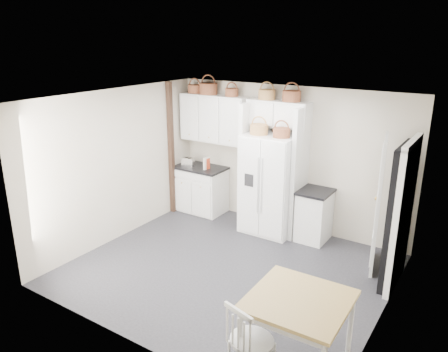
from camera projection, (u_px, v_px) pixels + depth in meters
The scene contains 29 objects.
floor at pixel (229, 270), 6.68m from camera, with size 4.50×4.50×0.00m, color black.
ceiling at pixel (229, 99), 5.88m from camera, with size 4.50×4.50×0.00m, color white.
wall_back at pixel (288, 158), 7.87m from camera, with size 4.50×4.50×0.00m, color beige.
wall_left at pixel (118, 165), 7.45m from camera, with size 4.00×4.00×0.00m, color beige.
wall_right at pixel (390, 225), 5.11m from camera, with size 4.00×4.00×0.00m, color beige.
refrigerator at pixel (270, 184), 7.76m from camera, with size 0.93×0.74×1.79m, color white.
base_cab_left at pixel (201, 190), 8.81m from camera, with size 0.96×0.61×0.89m, color white.
base_cab_right at pixel (314, 216), 7.55m from camera, with size 0.49×0.59×0.86m, color white.
dining_table at pixel (297, 333), 4.62m from camera, with size 1.00×1.00×0.84m, color olive.
windsor_chair at pixel (252, 341), 4.41m from camera, with size 0.47×0.43×0.96m, color white.
counter_left at pixel (201, 168), 8.66m from camera, with size 1.00×0.65×0.04m, color black.
counter_right at pixel (316, 192), 7.41m from camera, with size 0.53×0.63×0.04m, color black.
toaster at pixel (188, 162), 8.66m from camera, with size 0.25×0.14×0.17m, color silver.
cookbook_red at pixel (207, 164), 8.45m from camera, with size 0.03×0.14×0.21m, color #B43619.
cookbook_cream at pixel (207, 163), 8.45m from camera, with size 0.03×0.16×0.24m, color silver.
basket_upper_a at pixel (195, 89), 8.41m from camera, with size 0.28×0.28×0.16m, color brown.
basket_upper_b at pixel (208, 89), 8.23m from camera, with size 0.35×0.35×0.21m, color brown.
basket_upper_c at pixel (232, 92), 7.97m from camera, with size 0.25×0.25×0.15m, color brown.
basket_bridge_a at pixel (267, 95), 7.59m from camera, with size 0.30×0.30×0.17m, color #915C2C.
basket_bridge_b at pixel (292, 96), 7.34m from camera, with size 0.32×0.32×0.18m, color brown.
basket_fridge_a at pixel (259, 129), 7.49m from camera, with size 0.32×0.32×0.17m, color #915C2C.
basket_fridge_b at pixel (281, 133), 7.27m from camera, with size 0.29×0.29×0.16m, color brown.
upper_cabinet at pixel (214, 119), 8.33m from camera, with size 1.40×0.34×0.90m, color white.
bridge_cabinet at pixel (279, 114), 7.56m from camera, with size 1.12×0.34×0.45m, color white.
fridge_panel_left at pixel (248, 165), 8.02m from camera, with size 0.08×0.60×2.30m, color white.
fridge_panel_right at pixel (300, 174), 7.49m from camera, with size 0.08×0.60×2.30m, color white.
trim_post at pixel (171, 149), 8.50m from camera, with size 0.09×0.09×2.60m, color black.
doorway_void at pixel (399, 217), 6.03m from camera, with size 0.18×0.85×2.05m, color black.
door_slab at pixel (379, 204), 6.49m from camera, with size 0.80×0.04×2.05m, color white.
Camera 1 is at (3.18, -4.98, 3.43)m, focal length 35.00 mm.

